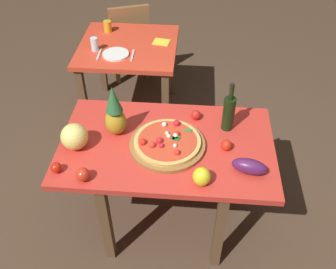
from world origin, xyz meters
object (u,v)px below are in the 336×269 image
(eggplant, at_px, (249,166))
(tomato_by_bottle, at_px, (226,145))
(drinking_glass_juice, at_px, (108,26))
(drinking_glass_water, at_px, (94,44))
(wine_bottle, at_px, (229,112))
(melon, at_px, (74,137))
(pizza_board, at_px, (167,145))
(tomato_beside_pepper, at_px, (56,168))
(display_table, at_px, (167,154))
(knife_utensil, at_px, (133,55))
(pizza, at_px, (167,141))
(tomato_near_board, at_px, (196,115))
(napkin_folded, at_px, (161,42))
(pineapple_left, at_px, (115,113))
(tomato_at_corner, at_px, (83,175))
(bell_pepper, at_px, (202,177))
(fork_utensil, at_px, (99,54))
(background_table, at_px, (129,57))
(dining_chair, at_px, (129,37))
(dinner_plate, at_px, (116,54))

(eggplant, distance_m, tomato_by_bottle, 0.22)
(drinking_glass_juice, bearing_deg, drinking_glass_water, -96.65)
(wine_bottle, relative_size, melon, 2.06)
(pizza_board, distance_m, eggplant, 0.51)
(tomato_beside_pepper, bearing_deg, display_table, 25.29)
(tomato_beside_pepper, relative_size, knife_utensil, 0.35)
(knife_utensil, bearing_deg, drinking_glass_juice, 123.69)
(eggplant, relative_size, tomato_by_bottle, 3.01)
(pizza, distance_m, tomato_near_board, 0.32)
(tomato_by_bottle, distance_m, knife_utensil, 1.28)
(display_table, xyz_separation_m, napkin_folded, (-0.15, 1.28, 0.09))
(pineapple_left, xyz_separation_m, tomato_at_corner, (-0.11, -0.41, -0.12))
(eggplant, bearing_deg, drinking_glass_juice, 124.85)
(bell_pepper, relative_size, tomato_beside_pepper, 1.76)
(display_table, distance_m, wine_bottle, 0.47)
(drinking_glass_water, bearing_deg, tomato_at_corner, -79.63)
(eggplant, bearing_deg, drinking_glass_water, 132.44)
(eggplant, bearing_deg, pizza, 159.82)
(melon, relative_size, bell_pepper, 1.47)
(drinking_glass_juice, xyz_separation_m, knife_utensil, (0.29, -0.41, -0.05))
(tomato_near_board, height_order, fork_utensil, tomato_near_board)
(melon, bearing_deg, drinking_glass_water, 97.35)
(fork_utensil, bearing_deg, bell_pepper, -58.53)
(background_table, xyz_separation_m, pineapple_left, (0.11, -1.14, 0.28))
(pineapple_left, relative_size, melon, 2.13)
(wine_bottle, height_order, melon, wine_bottle)
(melon, bearing_deg, tomato_near_board, 24.45)
(eggplant, height_order, knife_utensil, eggplant)
(pineapple_left, height_order, eggplant, pineapple_left)
(tomato_at_corner, relative_size, fork_utensil, 0.44)
(fork_utensil, bearing_deg, eggplant, -48.92)
(dining_chair, relative_size, tomato_by_bottle, 12.81)
(pizza_board, relative_size, fork_utensil, 2.58)
(pineapple_left, height_order, tomato_near_board, pineapple_left)
(pizza_board, relative_size, dinner_plate, 2.11)
(dining_chair, relative_size, tomato_beside_pepper, 13.46)
(pizza, bearing_deg, tomato_near_board, 58.76)
(napkin_folded, bearing_deg, display_table, -83.14)
(pizza_board, relative_size, napkin_folded, 3.31)
(pizza, distance_m, knife_utensil, 1.12)
(tomato_at_corner, height_order, dinner_plate, tomato_at_corner)
(display_table, bearing_deg, pizza_board, -76.40)
(pizza_board, distance_m, tomato_near_board, 0.32)
(background_table, distance_m, tomato_by_bottle, 1.48)
(pizza, bearing_deg, drinking_glass_juice, 114.33)
(drinking_glass_water, xyz_separation_m, fork_utensil, (0.05, -0.06, -0.05))
(wine_bottle, bearing_deg, pineapple_left, -171.76)
(pizza, bearing_deg, background_table, 109.70)
(background_table, height_order, tomato_beside_pepper, tomato_beside_pepper)
(tomato_by_bottle, distance_m, dinner_plate, 1.37)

